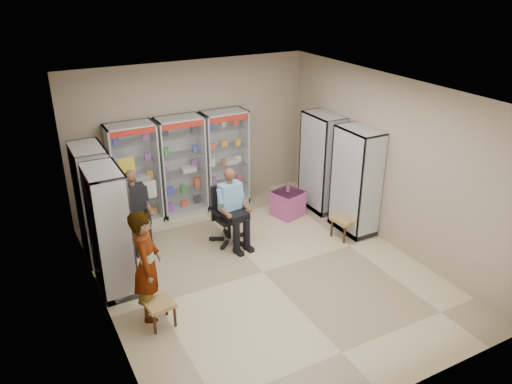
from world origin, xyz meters
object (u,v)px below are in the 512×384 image
woven_stool_b (160,313)px  standing_man (147,265)px  cabinet_back_right (225,158)px  cabinet_left_near (110,231)px  wooden_chair (135,218)px  woven_stool_a (344,227)px  cabinet_right_near (356,181)px  cabinet_back_left (134,175)px  office_chair (229,215)px  cabinet_right_far (322,162)px  cabinet_left_far (95,203)px  seated_shopkeeper (230,209)px  pink_trunk (288,203)px  cabinet_back_mid (182,166)px

woven_stool_b → standing_man: 0.71m
cabinet_back_right → woven_stool_b: size_ratio=5.33×
cabinet_left_near → wooden_chair: cabinet_left_near is taller
cabinet_left_near → woven_stool_a: bearing=84.8°
cabinet_right_near → woven_stool_a: bearing=118.0°
cabinet_back_left → cabinet_back_right: same height
standing_man → office_chair: bearing=-31.5°
cabinet_right_far → cabinet_left_near: 4.55m
cabinet_right_near → cabinet_left_far: 4.65m
cabinet_right_near → woven_stool_b: cabinet_right_near is taller
cabinet_left_near → woven_stool_b: 1.47m
cabinet_back_right → cabinet_right_far: size_ratio=1.00×
woven_stool_b → cabinet_back_right: bearing=52.1°
office_chair → cabinet_left_near: bearing=-174.4°
cabinet_right_far → woven_stool_a: bearing=165.5°
woven_stool_a → cabinet_left_far: bearing=160.3°
cabinet_right_far → woven_stool_a: size_ratio=5.03×
cabinet_left_far → seated_shopkeeper: bearing=73.3°
cabinet_right_far → woven_stool_a: 1.54m
cabinet_right_far → wooden_chair: (-3.78, 0.40, -0.53)m
standing_man → pink_trunk: bearing=-40.0°
cabinet_right_far → cabinet_left_near: (-4.46, -0.90, 0.00)m
seated_shopkeeper → woven_stool_b: bearing=-145.9°
office_chair → pink_trunk: (1.50, 0.40, -0.28)m
cabinet_left_near → office_chair: size_ratio=1.86×
cabinet_right_near → woven_stool_b: size_ratio=5.33×
cabinet_right_far → seated_shopkeeper: bearing=101.3°
cabinet_back_right → cabinet_right_near: same height
cabinet_left_far → woven_stool_a: (4.13, -1.48, -0.80)m
pink_trunk → cabinet_left_near: bearing=-166.3°
cabinet_back_left → wooden_chair: size_ratio=2.13×
cabinet_back_left → pink_trunk: size_ratio=3.73×
seated_shopkeeper → cabinet_left_near: bearing=-175.6°
cabinet_left_near → seated_shopkeeper: size_ratio=1.46×
wooden_chair → cabinet_back_mid: bearing=31.3°
wooden_chair → office_chair: bearing=-28.2°
cabinet_back_mid → cabinet_left_near: (-1.88, -2.03, 0.00)m
office_chair → woven_stool_b: 2.52m
woven_stool_a → woven_stool_b: bearing=-168.0°
cabinet_left_far → cabinet_left_near: 1.10m
cabinet_back_right → office_chair: (-0.65, -1.54, -0.46)m
cabinet_left_near → pink_trunk: bearing=103.7°
office_chair → cabinet_right_far: bearing=3.0°
cabinet_left_far → office_chair: cabinet_left_far is taller
cabinet_back_left → pink_trunk: cabinet_back_left is taller
cabinet_right_near → seated_shopkeeper: size_ratio=1.46×
cabinet_left_far → cabinet_left_near: bearing=-0.0°
cabinet_right_near → pink_trunk: size_ratio=3.73×
seated_shopkeeper → standing_man: size_ratio=0.82×
cabinet_back_right → cabinet_left_near: bearing=-144.3°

